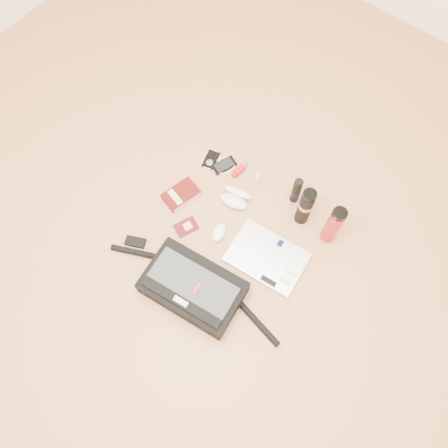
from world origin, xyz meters
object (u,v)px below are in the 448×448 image
object	(u,v)px
messenger_bag	(193,287)
book	(181,195)
laptop	(267,258)
thermos_red	(333,225)
thermos_black	(305,206)

from	to	relation	value
messenger_bag	book	xyz separation A→B (m)	(-0.38, 0.35, -0.04)
laptop	thermos_red	world-z (taller)	thermos_red
laptop	messenger_bag	bearing A→B (deg)	-123.95
messenger_bag	book	bearing A→B (deg)	129.18
thermos_red	book	bearing A→B (deg)	-158.69
thermos_black	thermos_red	distance (m)	0.16
book	thermos_black	distance (m)	0.65
thermos_black	thermos_red	world-z (taller)	thermos_red
laptop	thermos_red	size ratio (longest dim) A/B	1.40
thermos_black	thermos_red	size ratio (longest dim) A/B	0.97
thermos_red	laptop	bearing A→B (deg)	-120.70
laptop	thermos_red	bearing A→B (deg)	52.65
laptop	thermos_black	distance (m)	0.31
book	thermos_red	world-z (taller)	thermos_red
messenger_bag	book	world-z (taller)	messenger_bag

